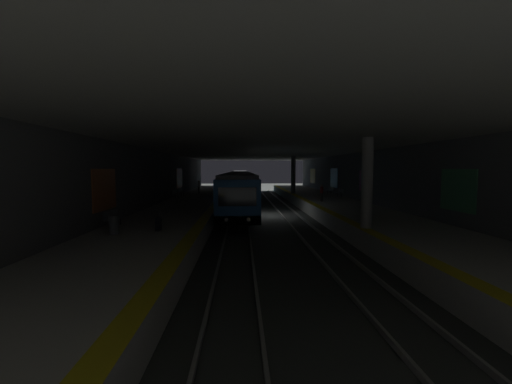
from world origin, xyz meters
TOP-DOWN VIEW (x-y plane):
  - ground_plane at (0.00, 0.00)m, footprint 120.00×120.00m
  - track_left at (0.00, -2.20)m, footprint 60.00×1.53m
  - track_right at (0.00, 2.20)m, footprint 60.00×1.53m
  - platform_left at (0.00, -6.55)m, footprint 60.00×5.30m
  - platform_right at (0.00, 6.55)m, footprint 60.00×5.30m
  - wall_left at (0.06, -9.45)m, footprint 60.00×0.56m
  - wall_right at (0.00, 9.45)m, footprint 60.00×0.56m
  - ceiling_slab at (0.00, 0.00)m, footprint 60.00×19.40m
  - pillar_near at (-11.51, -4.35)m, footprint 0.56×0.56m
  - pillar_far at (11.10, -4.35)m, footprint 0.56×0.56m
  - metro_train at (17.63, 2.20)m, footprint 52.56×2.83m
  - bench_left_near at (5.97, -8.53)m, footprint 1.70×0.47m
  - bench_left_mid at (9.79, -8.53)m, footprint 1.70×0.47m
  - bench_right_near at (-10.69, 8.53)m, footprint 1.70×0.47m
  - bench_right_mid at (4.68, 8.53)m, footprint 1.70×0.47m
  - bench_right_far at (7.89, 8.53)m, footprint 1.70×0.47m
  - person_waiting_near at (1.54, -5.41)m, footprint 0.60×0.22m
  - person_walking_mid at (11.43, 7.14)m, footprint 0.60×0.22m
  - suitcase_rolling at (-11.69, 6.00)m, footprint 0.43×0.22m
  - trash_bin at (-12.51, 7.80)m, footprint 0.44×0.44m

SIDE VIEW (x-z plane):
  - ground_plane at x=0.00m, z-range 0.00..0.00m
  - track_left at x=0.00m, z-range 0.00..0.16m
  - track_right at x=0.00m, z-range 0.00..0.16m
  - platform_left at x=0.00m, z-range 0.00..1.05m
  - platform_right at x=0.00m, z-range 0.00..1.05m
  - suitcase_rolling at x=-11.69m, z-range 0.90..1.84m
  - trash_bin at x=-12.51m, z-range 1.05..1.90m
  - bench_left_near at x=5.97m, z-range 1.14..2.00m
  - bench_left_mid at x=9.79m, z-range 1.14..2.00m
  - bench_right_near at x=-10.69m, z-range 1.14..2.00m
  - bench_right_mid at x=4.68m, z-range 1.14..2.00m
  - bench_right_far at x=7.89m, z-range 1.14..2.00m
  - person_waiting_near at x=1.54m, z-range 1.11..2.68m
  - person_walking_mid at x=11.43m, z-range 1.12..2.73m
  - metro_train at x=17.63m, z-range 0.28..3.77m
  - wall_right at x=0.00m, z-range 0.00..5.60m
  - wall_left at x=0.06m, z-range 0.00..5.60m
  - pillar_near at x=-11.51m, z-range 1.05..5.60m
  - pillar_far at x=11.10m, z-range 1.05..5.60m
  - ceiling_slab at x=0.00m, z-range 5.60..6.00m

